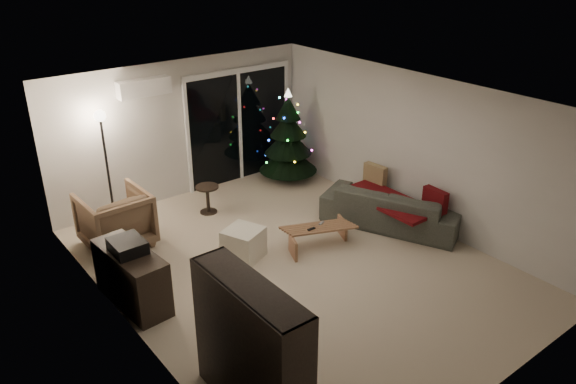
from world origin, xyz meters
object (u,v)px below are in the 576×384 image
at_px(sofa, 392,207).
at_px(media_cabinet, 132,277).
at_px(armchair, 115,219).
at_px(christmas_tree, 288,135).
at_px(bookshelf, 235,358).
at_px(coffee_table, 318,236).

bearing_deg(sofa, media_cabinet, 57.56).
relative_size(armchair, christmas_tree, 0.54).
height_order(bookshelf, armchair, bookshelf).
relative_size(sofa, coffee_table, 2.10).
xyz_separation_m(armchair, sofa, (3.86, -2.18, -0.12)).
xyz_separation_m(armchair, coffee_table, (2.45, -1.96, -0.28)).
distance_m(armchair, sofa, 4.44).
height_order(coffee_table, christmas_tree, christmas_tree).
bearing_deg(christmas_tree, sofa, -86.20).
bearing_deg(christmas_tree, media_cabinet, -154.49).
distance_m(media_cabinet, sofa, 4.34).
distance_m(bookshelf, coffee_table, 3.62).
height_order(media_cabinet, armchair, armchair).
distance_m(armchair, christmas_tree, 3.74).
height_order(sofa, coffee_table, sofa).
bearing_deg(bookshelf, christmas_tree, 32.14).
bearing_deg(coffee_table, armchair, 164.03).
relative_size(media_cabinet, coffee_table, 1.16).
distance_m(sofa, christmas_tree, 2.65).
bearing_deg(sofa, christmas_tree, -20.65).
bearing_deg(sofa, coffee_table, 56.65).
distance_m(armchair, coffee_table, 3.15).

